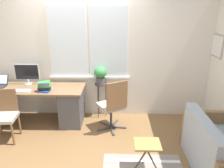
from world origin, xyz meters
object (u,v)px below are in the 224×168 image
Objects in this scene: keyboard at (18,91)px; folding_stool at (147,146)px; monitor at (27,73)px; couch_loveseat at (217,154)px; office_chair_swivel at (113,104)px; potted_plant at (100,74)px; plant_stand at (101,89)px; book_stack at (44,87)px; desk_chair_wooden at (5,114)px; mouse at (35,90)px.

keyboard is 2.52m from folding_stool.
monitor reaches higher than couch_loveseat.
office_chair_swivel is 2.21× the size of folding_stool.
potted_plant is at bearing 114.91° from folding_stool.
couch_loveseat is 2.95× the size of folding_stool.
keyboard reaches higher than plant_stand.
book_stack is 0.52× the size of folding_stool.
book_stack reaches higher than plant_stand.
couch_loveseat is 2.43m from potted_plant.
keyboard is 1.55m from plant_stand.
monitor is 0.92m from desk_chair_wooden.
mouse is 0.27× the size of book_stack.
couch_loveseat is 1.82× the size of plant_stand.
office_chair_swivel is 0.75× the size of couch_loveseat.
desk_chair_wooden is 0.66× the size of couch_loveseat.
mouse is at bearing -33.16° from office_chair_swivel.
office_chair_swivel is at bearing 4.58° from desk_chair_wooden.
book_stack is 0.78m from desk_chair_wooden.
potted_plant reaches higher than plant_stand.
office_chair_swivel reaches higher than couch_loveseat.
desk_chair_wooden is at bearing -151.51° from plant_stand.
monitor is 1.38× the size of potted_plant.
mouse is 0.07× the size of desk_chair_wooden.
desk_chair_wooden is 2.44m from folding_stool.
monitor is 1.43m from potted_plant.
office_chair_swivel reaches higher than desk_chair_wooden.
book_stack is 2.12m from folding_stool.
potted_plant is 0.77× the size of folding_stool.
folding_stool is at bearing -35.15° from monitor.
couch_loveseat reaches higher than folding_stool.
potted_plant is at bearing 47.29° from couch_loveseat.
monitor is 1.06× the size of folding_stool.
potted_plant is at bearing 21.63° from mouse.
plant_stand is at bearing 23.42° from desk_chair_wooden.
monitor reaches higher than potted_plant.
office_chair_swivel is 1.81m from couch_loveseat.
monitor is 1.81m from office_chair_swivel.
plant_stand is at bearing -93.84° from office_chair_swivel.
keyboard is 0.48m from desk_chair_wooden.
monitor is 0.51m from mouse.
office_chair_swivel is 0.72m from potted_plant.
folding_stool is (0.75, -1.61, -0.22)m from plant_stand.
office_chair_swivel is (1.42, -0.08, -0.23)m from mouse.
book_stack reaches higher than desk_chair_wooden.
monitor reaches higher than plant_stand.
couch_loveseat is (1.46, -1.05, -0.24)m from office_chair_swivel.
mouse is (0.27, -0.38, -0.21)m from monitor.
mouse is 0.09× the size of plant_stand.
keyboard is at bearing 70.08° from desk_chair_wooden.
keyboard is 1.55m from potted_plant.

